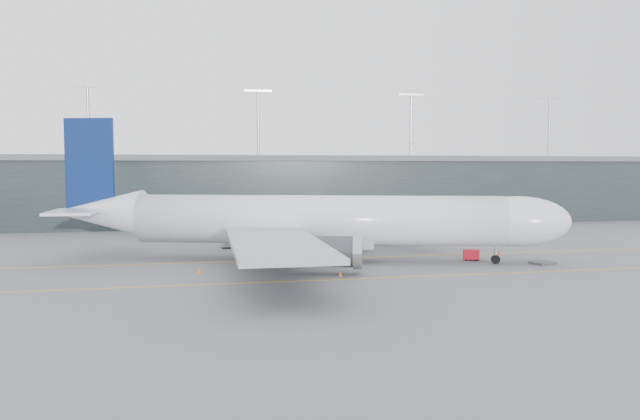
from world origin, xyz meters
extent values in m
plane|color=slate|center=(0.00, 0.00, 0.00)|extent=(320.00, 320.00, 0.00)
cube|color=gold|center=(0.00, -4.00, 0.01)|extent=(160.00, 0.25, 0.02)
cube|color=gold|center=(0.00, -20.00, 0.01)|extent=(160.00, 0.25, 0.02)
cube|color=gold|center=(5.00, 20.00, 0.01)|extent=(0.25, 60.00, 0.02)
cube|color=#1E2929|center=(0.00, 58.00, 7.00)|extent=(240.00, 35.00, 14.00)
cube|color=#57595C|center=(0.00, 58.00, 14.60)|extent=(240.00, 36.00, 1.20)
cylinder|color=#9E9EA3|center=(-30.00, 48.00, 22.00)|extent=(0.60, 0.60, 14.00)
cylinder|color=#9E9EA3|center=(5.00, 48.00, 22.00)|extent=(0.60, 0.60, 14.00)
cylinder|color=#9E9EA3|center=(40.00, 48.00, 22.00)|extent=(0.60, 0.60, 14.00)
cylinder|color=#9E9EA3|center=(75.00, 48.00, 22.00)|extent=(0.60, 0.60, 14.00)
cylinder|color=silver|center=(7.23, -6.17, 5.65)|extent=(48.82, 20.85, 6.61)
ellipsoid|color=silver|center=(32.19, -13.91, 5.65)|extent=(15.22, 10.43, 6.61)
cone|color=silver|center=(-21.80, 2.83, 6.40)|extent=(13.09, 9.54, 6.35)
cube|color=gray|center=(6.21, -5.86, 3.09)|extent=(17.88, 10.15, 2.13)
cube|color=black|center=(36.06, -15.11, 6.72)|extent=(3.19, 3.75, 0.85)
cube|color=gray|center=(-0.72, -21.01, 4.59)|extent=(10.26, 31.13, 0.59)
cylinder|color=#3A393F|center=(6.27, -16.48, 2.77)|extent=(8.24, 5.78, 3.73)
cube|color=gray|center=(9.07, 10.57, 4.59)|extent=(24.98, 31.13, 0.59)
cylinder|color=#3A393F|center=(12.27, 2.87, 2.77)|extent=(8.24, 5.78, 3.73)
cube|color=#091C4F|center=(-23.33, 3.31, 13.12)|extent=(6.78, 2.56, 12.80)
cube|color=silver|center=(-24.55, -2.45, 6.93)|extent=(6.24, 9.82, 0.37)
cube|color=silver|center=(-21.08, 8.75, 6.93)|extent=(10.08, 11.25, 0.37)
cylinder|color=black|center=(29.64, -13.12, 0.59)|extent=(1.25, 0.76, 1.17)
cylinder|color=#9E9EA3|center=(29.64, -13.12, 1.39)|extent=(0.32, 0.32, 2.77)
cylinder|color=black|center=(1.64, -9.80, 0.69)|extent=(1.48, 0.92, 1.39)
cylinder|color=black|center=(4.67, -0.02, 0.69)|extent=(1.48, 0.92, 1.39)
cube|color=#292A2E|center=(23.42, 0.27, 5.08)|extent=(3.85, 4.18, 2.85)
cube|color=#292A2E|center=(21.93, 8.58, 5.08)|extent=(4.83, 13.46, 2.54)
cube|color=#292A2E|center=(19.60, 21.59, 5.08)|extent=(5.08, 13.50, 2.64)
cube|color=#292A2E|center=(17.27, 34.60, 5.08)|extent=(5.33, 13.55, 2.75)
cylinder|color=#9E9EA3|center=(21.80, 9.28, 1.93)|extent=(0.51, 0.51, 3.86)
cube|color=#3A393F|center=(21.80, 9.28, 0.36)|extent=(2.27, 1.86, 0.71)
cylinder|color=#292A2E|center=(23.42, 40.50, 5.08)|extent=(4.07, 4.07, 3.05)
cylinder|color=#292A2E|center=(23.42, 40.50, 1.83)|extent=(1.83, 1.83, 3.66)
cube|color=red|center=(27.89, -9.54, 0.82)|extent=(2.45, 2.02, 1.25)
cylinder|color=black|center=(27.00, -9.71, 0.19)|extent=(0.41, 0.27, 0.38)
cylinder|color=black|center=(28.43, -10.27, 0.19)|extent=(0.41, 0.27, 0.38)
cylinder|color=black|center=(27.35, -8.81, 0.19)|extent=(0.41, 0.27, 0.38)
cylinder|color=black|center=(28.78, -9.37, 0.19)|extent=(0.41, 0.27, 0.38)
cube|color=#3C3D42|center=(35.63, -14.45, 0.17)|extent=(3.47, 3.12, 0.29)
cube|color=#3A393F|center=(-3.95, 9.80, 0.16)|extent=(2.35, 1.99, 0.21)
cube|color=#AEB4BB|center=(-3.95, 9.80, 1.11)|extent=(1.91, 1.82, 1.59)
cube|color=navy|center=(-3.95, 9.80, 1.94)|extent=(1.97, 1.88, 0.08)
cube|color=#3A393F|center=(-3.32, 11.56, 0.15)|extent=(2.20, 1.85, 0.20)
cube|color=silver|center=(-3.32, 11.56, 1.05)|extent=(1.79, 1.70, 1.50)
cube|color=navy|center=(-3.32, 11.56, 1.83)|extent=(1.84, 1.76, 0.08)
cube|color=#3A393F|center=(0.32, 11.12, 0.14)|extent=(1.86, 1.49, 0.18)
cube|color=#A8AFB4|center=(0.32, 11.12, 0.96)|extent=(1.49, 1.40, 1.38)
cube|color=navy|center=(0.32, 11.12, 1.68)|extent=(1.53, 1.44, 0.07)
cone|color=#F03C0D|center=(34.01, -5.84, 0.39)|extent=(0.50, 0.50, 0.79)
cone|color=orange|center=(7.38, -17.97, 0.33)|extent=(0.41, 0.41, 0.66)
cone|color=red|center=(8.56, 12.02, 0.35)|extent=(0.44, 0.44, 0.70)
cone|color=orange|center=(-8.74, -12.31, 0.36)|extent=(0.46, 0.46, 0.73)
camera|label=1|loc=(-9.68, -88.13, 12.82)|focal=35.00mm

